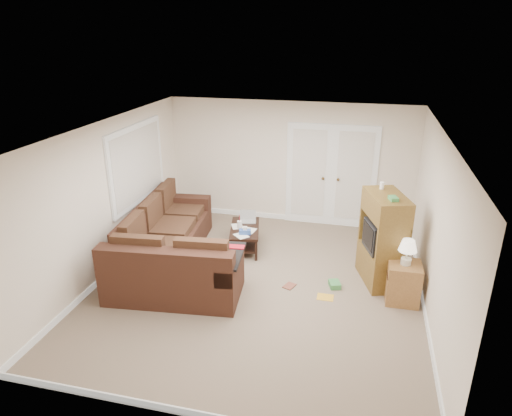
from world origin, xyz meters
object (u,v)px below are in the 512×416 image
(coffee_table, at_px, (245,237))
(tv_armoire, at_px, (383,239))
(side_cabinet, at_px, (403,279))
(sectional_sofa, at_px, (170,251))

(coffee_table, bearing_deg, tv_armoire, -26.93)
(tv_armoire, relative_size, side_cabinet, 1.58)
(sectional_sofa, relative_size, tv_armoire, 1.97)
(sectional_sofa, xyz_separation_m, side_cabinet, (3.73, -0.04, -0.01))
(sectional_sofa, relative_size, side_cabinet, 3.12)
(tv_armoire, distance_m, side_cabinet, 0.73)
(sectional_sofa, distance_m, side_cabinet, 3.73)
(coffee_table, bearing_deg, side_cabinet, -35.24)
(coffee_table, distance_m, side_cabinet, 2.97)
(tv_armoire, bearing_deg, coffee_table, 147.47)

